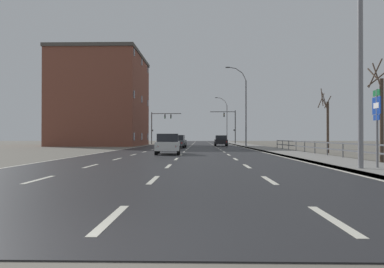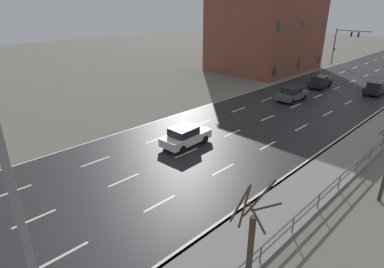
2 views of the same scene
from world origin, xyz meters
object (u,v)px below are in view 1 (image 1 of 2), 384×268
at_px(street_lamp_foreground, 356,35).
at_px(traffic_signal_left, 159,122).
at_px(traffic_signal_right, 231,122).
at_px(car_far_left, 168,144).
at_px(car_near_right, 178,141).
at_px(brick_building, 102,100).
at_px(highway_sign, 377,118).
at_px(car_near_left, 178,141).
at_px(street_lamp_midground, 245,108).
at_px(car_mid_centre, 221,141).
at_px(street_lamp_distant, 226,121).

bearing_deg(street_lamp_foreground, traffic_signal_left, 103.71).
height_order(traffic_signal_right, car_far_left, traffic_signal_right).
bearing_deg(car_near_right, brick_building, 152.60).
relative_size(highway_sign, traffic_signal_left, 0.53).
xyz_separation_m(street_lamp_foreground, car_far_left, (-8.47, 13.87, -4.47)).
bearing_deg(car_near_left, street_lamp_midground, 35.03).
xyz_separation_m(street_lamp_foreground, car_mid_centre, (-3.00, 40.27, -4.47)).
bearing_deg(car_far_left, car_near_left, 88.12).
xyz_separation_m(car_mid_centre, brick_building, (-18.52, 4.08, 6.36)).
distance_m(highway_sign, car_near_right, 39.60).
xyz_separation_m(car_near_right, car_mid_centre, (6.16, 1.65, 0.00)).
bearing_deg(traffic_signal_right, car_far_left, -101.19).
bearing_deg(street_lamp_midground, highway_sign, -88.43).
xyz_separation_m(street_lamp_distant, traffic_signal_left, (-13.86, -15.49, -0.93)).
height_order(car_far_left, brick_building, brick_building).
bearing_deg(car_mid_centre, car_near_right, -165.00).
relative_size(traffic_signal_right, car_far_left, 1.50).
height_order(highway_sign, traffic_signal_right, traffic_signal_right).
bearing_deg(street_lamp_midground, car_far_left, -110.70).
height_order(street_lamp_foreground, car_near_left, street_lamp_foreground).
distance_m(highway_sign, traffic_signal_left, 58.53).
distance_m(car_far_left, car_near_right, 24.76).
height_order(street_lamp_foreground, car_far_left, street_lamp_foreground).
height_order(car_far_left, car_near_left, same).
bearing_deg(street_lamp_foreground, car_near_left, 105.87).
height_order(street_lamp_foreground, car_near_right, street_lamp_foreground).
height_order(street_lamp_foreground, traffic_signal_right, street_lamp_foreground).
xyz_separation_m(street_lamp_midground, car_mid_centre, (-2.98, 4.06, -4.48)).
xyz_separation_m(street_lamp_midground, brick_building, (-21.50, 8.14, 1.87)).
height_order(street_lamp_distant, brick_building, brick_building).
bearing_deg(highway_sign, street_lamp_distant, 90.79).
height_order(street_lamp_distant, car_near_right, street_lamp_distant).
bearing_deg(traffic_signal_left, street_lamp_distant, 48.19).
relative_size(traffic_signal_left, car_near_right, 1.46).
relative_size(car_near_right, brick_building, 0.25).
bearing_deg(brick_building, street_lamp_foreground, -64.12).
relative_size(car_near_left, brick_building, 0.25).
relative_size(car_far_left, brick_building, 0.25).
bearing_deg(brick_building, street_lamp_distant, 52.56).
xyz_separation_m(traffic_signal_right, brick_building, (-21.19, -10.61, 3.08)).
bearing_deg(car_mid_centre, street_lamp_distant, 84.72).
height_order(car_far_left, car_mid_centre, same).
distance_m(traffic_signal_right, car_mid_centre, 15.29).
distance_m(traffic_signal_right, car_near_left, 25.89).
bearing_deg(highway_sign, car_near_right, 104.82).
distance_m(street_lamp_foreground, highway_sign, 3.37).
height_order(traffic_signal_right, traffic_signal_left, traffic_signal_right).
relative_size(street_lamp_distant, car_near_left, 2.53).
distance_m(street_lamp_midground, car_near_left, 11.24).
distance_m(traffic_signal_right, traffic_signal_left, 13.69).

